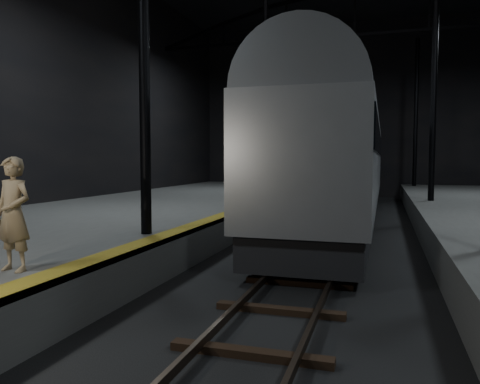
% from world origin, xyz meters
% --- Properties ---
extents(ground, '(44.00, 44.00, 0.00)m').
position_xyz_m(ground, '(0.00, 0.00, 0.00)').
color(ground, black).
rests_on(ground, ground).
extents(platform_left, '(9.00, 43.80, 1.00)m').
position_xyz_m(platform_left, '(-7.50, 0.00, 0.50)').
color(platform_left, '#50504E').
rests_on(platform_left, ground).
extents(tactile_strip, '(0.50, 43.80, 0.01)m').
position_xyz_m(tactile_strip, '(-3.25, 0.00, 1.00)').
color(tactile_strip, '#8A6419').
rests_on(tactile_strip, platform_left).
extents(track, '(2.40, 43.00, 0.24)m').
position_xyz_m(track, '(0.00, 0.00, 0.07)').
color(track, '#3F3328').
rests_on(track, ground).
extents(train, '(3.23, 21.60, 5.77)m').
position_xyz_m(train, '(-0.00, 6.21, 3.22)').
color(train, '#A5A9AD').
rests_on(train, ground).
extents(woman, '(0.72, 0.51, 1.88)m').
position_xyz_m(woman, '(-3.99, -8.11, 1.94)').
color(woman, '#967E5B').
rests_on(woman, platform_left).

